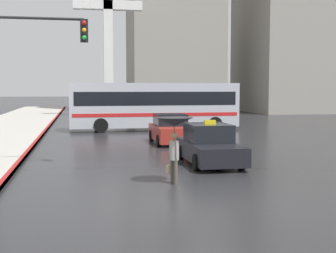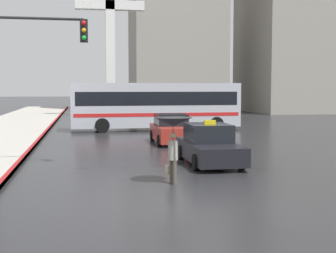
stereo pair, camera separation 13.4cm
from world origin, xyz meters
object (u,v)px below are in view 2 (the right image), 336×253
(taxi, at_px, (209,146))
(city_bus, at_px, (156,104))
(pedestrian_with_umbrella, at_px, (173,129))
(traffic_light, at_px, (29,60))
(sedan_red, at_px, (171,130))
(monument_cross, at_px, (110,29))

(taxi, xyz_separation_m, city_bus, (0.12, 14.67, 1.13))
(pedestrian_with_umbrella, distance_m, traffic_light, 5.98)
(sedan_red, distance_m, monument_cross, 24.13)
(pedestrian_with_umbrella, relative_size, monument_cross, 0.13)
(city_bus, relative_size, traffic_light, 2.04)
(sedan_red, bearing_deg, monument_cross, -85.08)
(taxi, xyz_separation_m, pedestrian_with_umbrella, (-2.11, -3.54, 1.02))
(traffic_light, relative_size, monument_cross, 0.37)
(pedestrian_with_umbrella, height_order, monument_cross, monument_cross)
(taxi, relative_size, city_bus, 0.37)
(sedan_red, distance_m, pedestrian_with_umbrella, 10.71)
(taxi, relative_size, pedestrian_with_umbrella, 2.09)
(sedan_red, xyz_separation_m, monument_cross, (-1.95, 22.68, 8.01))
(sedan_red, distance_m, city_bus, 7.80)
(pedestrian_with_umbrella, relative_size, traffic_light, 0.36)
(sedan_red, height_order, traffic_light, traffic_light)
(sedan_red, bearing_deg, city_bus, -92.35)
(pedestrian_with_umbrella, xyz_separation_m, monument_cross, (-0.04, 33.17, 6.99))
(city_bus, distance_m, monument_cross, 16.63)
(city_bus, relative_size, monument_cross, 0.76)
(city_bus, bearing_deg, sedan_red, -3.11)
(pedestrian_with_umbrella, height_order, traffic_light, traffic_light)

